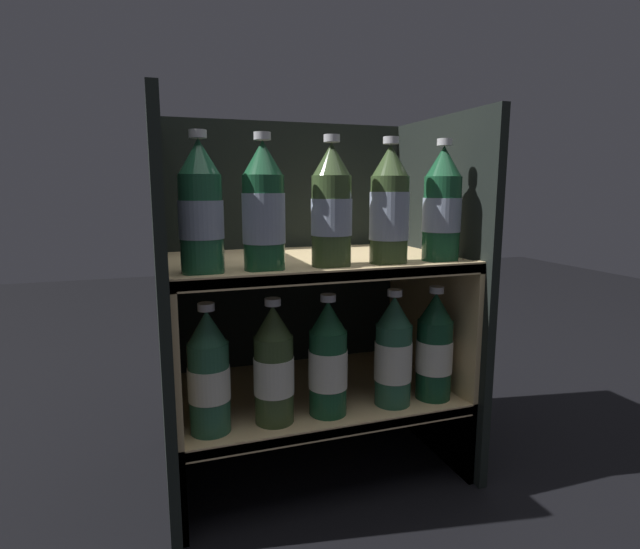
{
  "coord_description": "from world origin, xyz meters",
  "views": [
    {
      "loc": [
        -0.33,
        -0.85,
        0.65
      ],
      "look_at": [
        0.0,
        0.14,
        0.47
      ],
      "focal_mm": 28.0,
      "sensor_mm": 36.0,
      "label": 1
    }
  ],
  "objects_px": {
    "bottle_upper_front_2": "(331,209)",
    "bottle_lower_front_3": "(393,354)",
    "bottle_upper_front_3": "(389,208)",
    "bottle_lower_front_2": "(328,361)",
    "bottle_lower_front_0": "(209,375)",
    "bottle_lower_front_1": "(274,367)",
    "bottle_upper_front_0": "(201,210)",
    "bottle_upper_front_4": "(442,207)",
    "bottle_lower_front_4": "(434,349)",
    "bottle_upper_front_1": "(264,210)"
  },
  "relations": [
    {
      "from": "bottle_lower_front_2",
      "to": "bottle_lower_front_4",
      "type": "relative_size",
      "value": 1.0
    },
    {
      "from": "bottle_upper_front_1",
      "to": "bottle_lower_front_0",
      "type": "bearing_deg",
      "value": 180.0
    },
    {
      "from": "bottle_lower_front_1",
      "to": "bottle_upper_front_4",
      "type": "bearing_deg",
      "value": -0.0
    },
    {
      "from": "bottle_lower_front_1",
      "to": "bottle_lower_front_4",
      "type": "relative_size",
      "value": 1.0
    },
    {
      "from": "bottle_upper_front_1",
      "to": "bottle_lower_front_0",
      "type": "height_order",
      "value": "bottle_upper_front_1"
    },
    {
      "from": "bottle_lower_front_1",
      "to": "bottle_lower_front_2",
      "type": "xyz_separation_m",
      "value": [
        0.11,
        -0.0,
        -0.0
      ]
    },
    {
      "from": "bottle_upper_front_1",
      "to": "bottle_lower_front_4",
      "type": "relative_size",
      "value": 1.0
    },
    {
      "from": "bottle_upper_front_4",
      "to": "bottle_lower_front_1",
      "type": "xyz_separation_m",
      "value": [
        -0.37,
        0.0,
        -0.31
      ]
    },
    {
      "from": "bottle_upper_front_2",
      "to": "bottle_lower_front_3",
      "type": "xyz_separation_m",
      "value": [
        0.14,
        -0.0,
        -0.31
      ]
    },
    {
      "from": "bottle_upper_front_1",
      "to": "bottle_upper_front_2",
      "type": "xyz_separation_m",
      "value": [
        0.13,
        0.0,
        0.0
      ]
    },
    {
      "from": "bottle_lower_front_2",
      "to": "bottle_upper_front_0",
      "type": "bearing_deg",
      "value": 180.0
    },
    {
      "from": "bottle_lower_front_0",
      "to": "bottle_upper_front_3",
      "type": "bearing_deg",
      "value": -0.0
    },
    {
      "from": "bottle_upper_front_1",
      "to": "bottle_lower_front_2",
      "type": "bearing_deg",
      "value": 0.0
    },
    {
      "from": "bottle_upper_front_4",
      "to": "bottle_lower_front_2",
      "type": "height_order",
      "value": "bottle_upper_front_4"
    },
    {
      "from": "bottle_lower_front_0",
      "to": "bottle_lower_front_2",
      "type": "relative_size",
      "value": 1.0
    },
    {
      "from": "bottle_upper_front_1",
      "to": "bottle_upper_front_0",
      "type": "bearing_deg",
      "value": 180.0
    },
    {
      "from": "bottle_lower_front_1",
      "to": "bottle_upper_front_2",
      "type": "bearing_deg",
      "value": 0.0
    },
    {
      "from": "bottle_upper_front_1",
      "to": "bottle_upper_front_4",
      "type": "relative_size",
      "value": 1.0
    },
    {
      "from": "bottle_upper_front_2",
      "to": "bottle_lower_front_0",
      "type": "height_order",
      "value": "bottle_upper_front_2"
    },
    {
      "from": "bottle_upper_front_1",
      "to": "bottle_lower_front_4",
      "type": "bearing_deg",
      "value": 0.0
    },
    {
      "from": "bottle_lower_front_2",
      "to": "bottle_lower_front_4",
      "type": "bearing_deg",
      "value": 0.0
    },
    {
      "from": "bottle_upper_front_2",
      "to": "bottle_lower_front_0",
      "type": "xyz_separation_m",
      "value": [
        -0.25,
        -0.0,
        -0.31
      ]
    },
    {
      "from": "bottle_upper_front_3",
      "to": "bottle_lower_front_3",
      "type": "xyz_separation_m",
      "value": [
        0.02,
        0.0,
        -0.31
      ]
    },
    {
      "from": "bottle_upper_front_3",
      "to": "bottle_lower_front_3",
      "type": "relative_size",
      "value": 1.0
    },
    {
      "from": "bottle_upper_front_0",
      "to": "bottle_lower_front_1",
      "type": "bearing_deg",
      "value": 0.0
    },
    {
      "from": "bottle_upper_front_1",
      "to": "bottle_lower_front_0",
      "type": "xyz_separation_m",
      "value": [
        -0.11,
        0.0,
        -0.31
      ]
    },
    {
      "from": "bottle_upper_front_0",
      "to": "bottle_upper_front_3",
      "type": "bearing_deg",
      "value": -0.0
    },
    {
      "from": "bottle_upper_front_2",
      "to": "bottle_lower_front_3",
      "type": "height_order",
      "value": "bottle_upper_front_2"
    },
    {
      "from": "bottle_lower_front_0",
      "to": "bottle_lower_front_3",
      "type": "bearing_deg",
      "value": 0.0
    },
    {
      "from": "bottle_lower_front_1",
      "to": "bottle_lower_front_3",
      "type": "distance_m",
      "value": 0.26
    },
    {
      "from": "bottle_lower_front_1",
      "to": "bottle_lower_front_4",
      "type": "distance_m",
      "value": 0.36
    },
    {
      "from": "bottle_upper_front_3",
      "to": "bottle_lower_front_3",
      "type": "distance_m",
      "value": 0.31
    },
    {
      "from": "bottle_upper_front_0",
      "to": "bottle_lower_front_1",
      "type": "distance_m",
      "value": 0.34
    },
    {
      "from": "bottle_upper_front_2",
      "to": "bottle_upper_front_4",
      "type": "height_order",
      "value": "same"
    },
    {
      "from": "bottle_upper_front_0",
      "to": "bottle_upper_front_2",
      "type": "bearing_deg",
      "value": 0.0
    },
    {
      "from": "bottle_upper_front_4",
      "to": "bottle_lower_front_2",
      "type": "xyz_separation_m",
      "value": [
        -0.25,
        0.0,
        -0.31
      ]
    },
    {
      "from": "bottle_upper_front_0",
      "to": "bottle_upper_front_3",
      "type": "xyz_separation_m",
      "value": [
        0.37,
        -0.0,
        -0.0
      ]
    },
    {
      "from": "bottle_upper_front_4",
      "to": "bottle_lower_front_3",
      "type": "distance_m",
      "value": 0.33
    },
    {
      "from": "bottle_upper_front_3",
      "to": "bottle_lower_front_4",
      "type": "bearing_deg",
      "value": 0.0
    },
    {
      "from": "bottle_lower_front_0",
      "to": "bottle_lower_front_1",
      "type": "height_order",
      "value": "same"
    },
    {
      "from": "bottle_upper_front_1",
      "to": "bottle_lower_front_1",
      "type": "height_order",
      "value": "bottle_upper_front_1"
    },
    {
      "from": "bottle_upper_front_3",
      "to": "bottle_upper_front_4",
      "type": "bearing_deg",
      "value": 0.0
    },
    {
      "from": "bottle_lower_front_0",
      "to": "bottle_lower_front_3",
      "type": "distance_m",
      "value": 0.39
    },
    {
      "from": "bottle_upper_front_1",
      "to": "bottle_lower_front_4",
      "type": "height_order",
      "value": "bottle_upper_front_1"
    },
    {
      "from": "bottle_lower_front_1",
      "to": "bottle_lower_front_3",
      "type": "height_order",
      "value": "same"
    },
    {
      "from": "bottle_upper_front_0",
      "to": "bottle_lower_front_0",
      "type": "xyz_separation_m",
      "value": [
        0.0,
        0.0,
        -0.31
      ]
    },
    {
      "from": "bottle_upper_front_0",
      "to": "bottle_upper_front_4",
      "type": "xyz_separation_m",
      "value": [
        0.5,
        0.0,
        -0.0
      ]
    },
    {
      "from": "bottle_upper_front_1",
      "to": "bottle_upper_front_3",
      "type": "height_order",
      "value": "same"
    },
    {
      "from": "bottle_upper_front_3",
      "to": "bottle_lower_front_2",
      "type": "distance_m",
      "value": 0.34
    },
    {
      "from": "bottle_upper_front_1",
      "to": "bottle_lower_front_2",
      "type": "distance_m",
      "value": 0.33
    }
  ]
}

